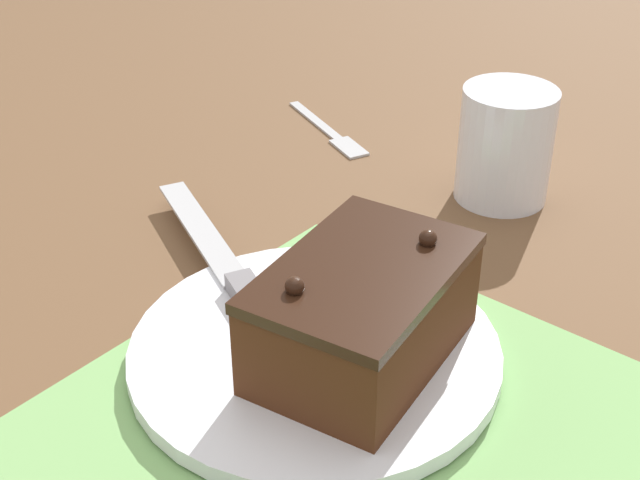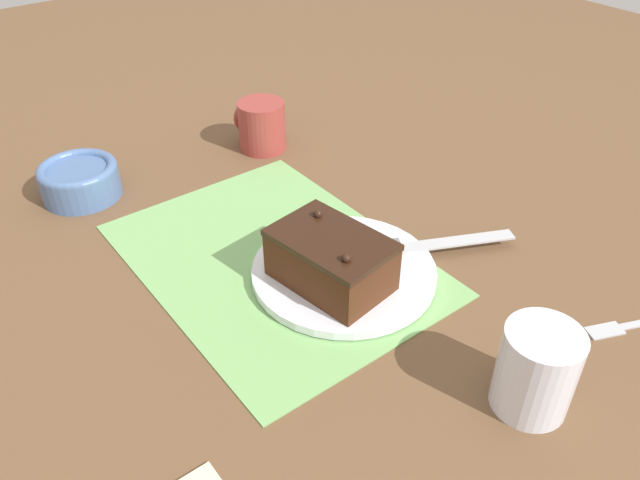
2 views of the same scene
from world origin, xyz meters
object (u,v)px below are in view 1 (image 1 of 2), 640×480
serving_knife (237,279)px  chocolate_cake (363,312)px  dessert_fork (331,132)px  drinking_glass (505,145)px  cake_plate (315,352)px

serving_knife → chocolate_cake: bearing=-67.5°
serving_knife → dessert_fork: (-0.28, -0.13, -0.02)m
serving_knife → drinking_glass: size_ratio=2.29×
chocolate_cake → dessert_fork: bearing=-137.9°
cake_plate → chocolate_cake: chocolate_cake is taller
cake_plate → dessert_fork: (-0.29, -0.22, -0.01)m
serving_knife → dessert_fork: 0.31m
cake_plate → chocolate_cake: (-0.01, 0.03, 0.04)m
cake_plate → drinking_glass: (-0.29, -0.02, 0.04)m
chocolate_cake → drinking_glass: 0.28m
chocolate_cake → cake_plate: bearing=-71.3°
serving_knife → drinking_glass: 0.28m
cake_plate → serving_knife: (-0.02, -0.09, 0.01)m
cake_plate → drinking_glass: 0.29m
cake_plate → serving_knife: size_ratio=1.07×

